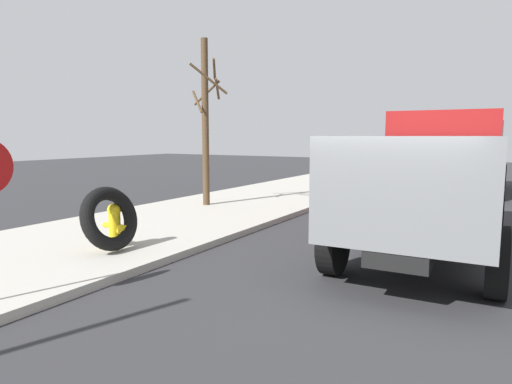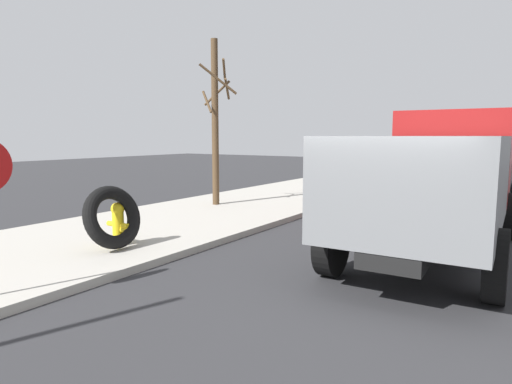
# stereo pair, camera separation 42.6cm
# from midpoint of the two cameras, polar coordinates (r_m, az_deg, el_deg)

# --- Properties ---
(ground_plane) EXTENTS (80.00, 80.00, 0.00)m
(ground_plane) POSITION_cam_midpoint_polar(r_m,az_deg,el_deg) (7.41, 15.72, -11.94)
(ground_plane) COLOR #2D2D30
(sidewalk_curb) EXTENTS (36.00, 5.00, 0.15)m
(sidewalk_curb) POSITION_cam_midpoint_polar(r_m,az_deg,el_deg) (10.89, -19.70, -5.52)
(sidewalk_curb) COLOR #ADA89E
(sidewalk_curb) RESTS_ON ground
(fire_hydrant) EXTENTS (0.27, 0.61, 0.90)m
(fire_hydrant) POSITION_cam_midpoint_polar(r_m,az_deg,el_deg) (9.50, -18.99, -3.92)
(fire_hydrant) COLOR yellow
(fire_hydrant) RESTS_ON sidewalk_curb
(loose_tire) EXTENTS (1.30, 0.68, 1.30)m
(loose_tire) POSITION_cam_midpoint_polar(r_m,az_deg,el_deg) (9.15, -19.64, -3.25)
(loose_tire) COLOR black
(loose_tire) RESTS_ON sidewalk_curb
(dump_truck_gray) EXTENTS (7.08, 2.99, 3.00)m
(dump_truck_gray) POSITION_cam_midpoint_polar(r_m,az_deg,el_deg) (9.75, 20.55, 2.13)
(dump_truck_gray) COLOR slate
(dump_truck_gray) RESTS_ON ground
(dump_truck_green) EXTENTS (7.02, 2.84, 3.00)m
(dump_truck_green) POSITION_cam_midpoint_polar(r_m,az_deg,el_deg) (21.04, 25.31, 4.39)
(dump_truck_green) COLOR #237033
(dump_truck_green) RESTS_ON ground
(bare_tree) EXTENTS (1.47, 1.46, 5.33)m
(bare_tree) POSITION_cam_midpoint_polar(r_m,az_deg,el_deg) (14.54, -7.36, 9.29)
(bare_tree) COLOR #4C3823
(bare_tree) RESTS_ON sidewalk_curb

